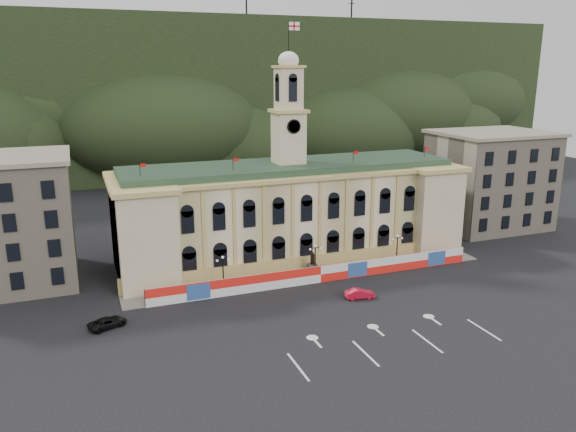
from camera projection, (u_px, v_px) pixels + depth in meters
name	position (u px, v px, depth m)	size (l,w,h in m)	color
ground	(371.00, 325.00, 68.39)	(260.00, 260.00, 0.00)	black
lane_markings	(392.00, 343.00, 63.88)	(26.00, 10.00, 0.02)	white
hill_ridge	(180.00, 104.00, 173.47)	(230.00, 80.00, 64.00)	black
city_hall	(289.00, 210.00, 91.30)	(56.20, 17.60, 37.10)	beige
side_building_right	(490.00, 179.00, 108.78)	(21.00, 17.00, 18.60)	tan
hoarding_fence	(321.00, 274.00, 81.68)	(50.00, 0.44, 2.50)	red
pavement	(313.00, 275.00, 84.39)	(56.00, 5.50, 0.16)	slate
statue	(312.00, 268.00, 84.33)	(1.40, 1.40, 3.72)	#595651
lamp_left	(223.00, 270.00, 78.10)	(1.96, 0.44, 5.15)	black
lamp_center	(315.00, 258.00, 82.94)	(1.96, 0.44, 5.15)	black
lamp_right	(397.00, 248.00, 87.78)	(1.96, 0.44, 5.15)	black
red_sedan	(360.00, 294.00, 76.11)	(4.24, 2.09, 1.34)	red
black_suv	(108.00, 323.00, 67.54)	(5.05, 3.64, 1.28)	black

